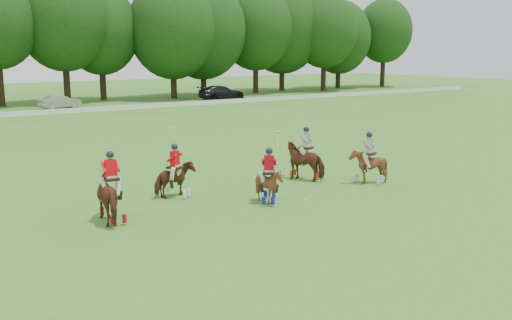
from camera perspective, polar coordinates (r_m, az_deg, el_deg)
ground at (r=18.65m, az=4.68°, el=-6.61°), size 180.00×180.00×0.00m
boundary_rail at (r=53.25m, az=-22.03°, el=4.37°), size 120.00×0.10×0.44m
car_mid at (r=58.56m, az=-19.01°, el=5.52°), size 4.16×2.30×1.30m
car_right at (r=65.74m, az=-3.47°, el=6.75°), size 5.61×2.69×1.58m
polo_red_a at (r=19.47m, az=-14.20°, el=-3.51°), size 1.26×2.05×2.38m
polo_red_b at (r=22.22m, az=-8.07°, el=-1.87°), size 1.75×1.69×2.63m
polo_red_c at (r=21.13m, az=1.31°, el=-2.41°), size 1.61×1.63×2.63m
polo_stripe_a at (r=25.12m, az=4.99°, el=-0.03°), size 1.69×2.11×2.33m
polo_stripe_b at (r=24.74m, az=11.15°, el=-0.51°), size 1.64×1.72×2.21m
polo_ball at (r=21.67m, az=5.03°, el=-3.98°), size 0.09×0.09×0.09m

